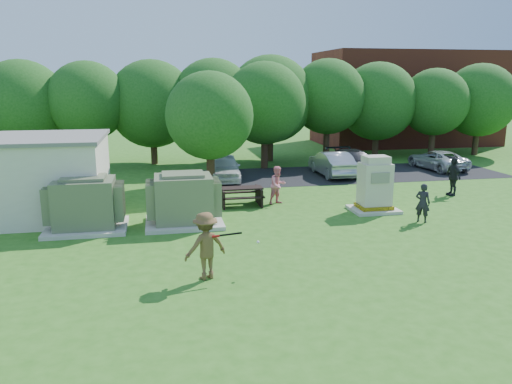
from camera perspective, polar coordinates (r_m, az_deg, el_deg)
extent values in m
plane|color=#2D6619|center=(16.16, 2.75, -7.58)|extent=(120.00, 120.00, 0.00)
cube|color=maroon|center=(47.03, 16.64, 10.23)|extent=(15.00, 8.00, 8.00)
cube|color=#232326|center=(30.67, 9.48, 2.02)|extent=(20.00, 6.00, 0.01)
cube|color=beige|center=(20.19, -18.75, -3.87)|extent=(3.00, 2.40, 0.15)
cube|color=#5B6447|center=(19.94, -18.95, -1.18)|extent=(2.20, 1.80, 1.80)
cube|color=#5B6447|center=(19.75, -19.15, 1.53)|extent=(1.60, 1.30, 0.12)
cube|color=#5B6447|center=(20.16, -22.53, -1.25)|extent=(0.32, 1.50, 1.35)
cube|color=#5B6447|center=(19.80, -15.32, -0.96)|extent=(0.32, 1.50, 1.35)
cube|color=beige|center=(20.01, -8.19, -3.45)|extent=(3.00, 2.40, 0.15)
cube|color=#646D4C|center=(19.76, -8.28, -0.74)|extent=(2.20, 1.80, 1.80)
cube|color=#646D4C|center=(19.56, -8.36, 2.00)|extent=(1.60, 1.30, 0.12)
cube|color=#646D4C|center=(19.74, -11.96, -0.82)|extent=(0.32, 1.50, 1.35)
cube|color=#646D4C|center=(19.85, -4.62, -0.51)|extent=(0.32, 1.50, 1.35)
cube|color=beige|center=(22.37, 13.28, -1.96)|extent=(1.99, 1.63, 0.14)
cube|color=yellow|center=(22.34, 13.29, -1.59)|extent=(1.40, 1.13, 0.16)
cube|color=beige|center=(22.12, 13.42, 0.89)|extent=(1.27, 1.00, 1.81)
cube|color=beige|center=(21.93, 13.57, 3.61)|extent=(1.04, 0.81, 0.32)
cube|color=gray|center=(21.58, 14.04, 1.55)|extent=(0.81, 0.04, 0.45)
cube|color=black|center=(22.59, -1.76, 0.45)|extent=(1.97, 0.76, 0.07)
cube|color=black|center=(23.24, -1.99, -0.03)|extent=(1.97, 0.27, 0.05)
cube|color=black|center=(22.09, -1.50, -0.70)|extent=(1.97, 0.27, 0.05)
cube|color=black|center=(22.56, -3.88, -0.64)|extent=(0.09, 1.47, 0.81)
cube|color=black|center=(22.83, 0.36, -0.45)|extent=(0.09, 1.47, 0.81)
imported|color=brown|center=(14.34, -5.79, -6.14)|extent=(1.45, 1.13, 1.96)
imported|color=black|center=(21.00, 18.52, -1.19)|extent=(0.69, 0.66, 1.59)
imported|color=pink|center=(22.88, 2.52, 0.79)|extent=(1.05, 0.96, 1.76)
imported|color=black|center=(26.40, 21.58, 1.67)|extent=(0.49, 1.13, 1.91)
imported|color=white|center=(28.47, -3.59, 2.81)|extent=(2.13, 4.39, 1.44)
imported|color=#A5A5AA|center=(30.07, 8.66, 3.25)|extent=(1.59, 4.47, 1.47)
imported|color=black|center=(31.03, 11.15, 3.39)|extent=(2.46, 5.04, 1.41)
imported|color=silver|center=(33.91, 19.99, 3.47)|extent=(2.57, 4.61, 1.22)
cylinder|color=black|center=(14.28, -3.25, -4.88)|extent=(0.84, 0.23, 0.06)
cylinder|color=maroon|center=(14.15, -4.64, -5.07)|extent=(0.23, 0.11, 0.06)
sphere|color=white|center=(14.64, 0.24, -5.75)|extent=(0.09, 0.09, 0.09)
cylinder|color=#47301E|center=(35.39, -24.68, 4.40)|extent=(0.44, 0.44, 2.40)
sphere|color=#235B1C|center=(35.15, -25.12, 9.05)|extent=(5.60, 5.60, 5.60)
cylinder|color=#47301E|center=(34.05, -18.37, 4.97)|extent=(0.44, 0.44, 2.80)
sphere|color=#235B1C|center=(33.82, -18.72, 9.84)|extent=(5.00, 5.00, 5.00)
cylinder|color=#47301E|center=(34.60, -11.58, 5.05)|extent=(0.44, 0.44, 2.30)
sphere|color=#235B1C|center=(34.35, -11.80, 9.84)|extent=(5.80, 5.80, 5.80)
cylinder|color=#47301E|center=(33.88, -4.80, 5.45)|extent=(0.44, 0.44, 2.70)
sphere|color=#235B1C|center=(33.64, -4.89, 10.48)|extent=(5.40, 5.40, 5.40)
cylinder|color=#47301E|center=(35.13, 1.62, 5.58)|extent=(0.44, 0.44, 2.50)
sphere|color=#235B1C|center=(34.89, 1.65, 10.56)|extent=(6.00, 6.00, 6.00)
cylinder|color=#47301E|center=(35.82, 8.05, 5.92)|extent=(0.44, 0.44, 2.90)
sphere|color=#235B1C|center=(35.59, 8.20, 10.74)|extent=(5.20, 5.20, 5.20)
cylinder|color=#47301E|center=(37.88, 13.50, 5.68)|extent=(0.44, 0.44, 2.40)
sphere|color=#235B1C|center=(37.66, 13.73, 10.03)|extent=(5.60, 5.60, 5.60)
cylinder|color=#47301E|center=(38.92, 19.46, 5.64)|extent=(0.44, 0.44, 2.60)
sphere|color=#235B1C|center=(38.71, 19.76, 9.66)|extent=(4.80, 4.80, 4.80)
cylinder|color=#47301E|center=(41.58, 23.82, 5.62)|extent=(0.44, 0.44, 2.50)
sphere|color=#235B1C|center=(41.38, 24.18, 9.56)|extent=(5.40, 5.40, 5.40)
cylinder|color=#47301E|center=(26.71, -5.21, 3.17)|extent=(0.44, 0.44, 2.40)
sphere|color=#235B1C|center=(26.41, -5.32, 8.70)|extent=(4.60, 4.60, 4.60)
cylinder|color=#47301E|center=(32.20, 0.97, 5.03)|extent=(0.44, 0.44, 2.60)
sphere|color=#235B1C|center=(31.95, 0.99, 10.12)|extent=(5.20, 5.20, 5.20)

